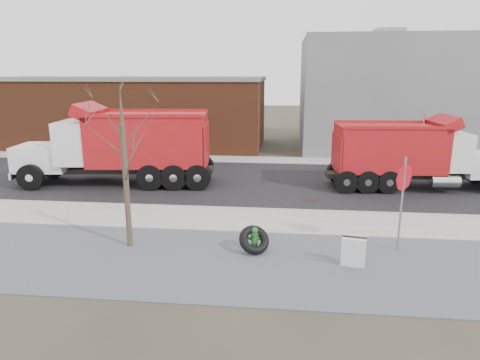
# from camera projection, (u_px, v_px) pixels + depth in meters

# --- Properties ---
(ground) EXTENTS (120.00, 120.00, 0.00)m
(ground) POSITION_uv_depth(u_px,v_px,m) (236.00, 223.00, 16.25)
(ground) COLOR #383328
(ground) RESTS_ON ground
(gravel_verge) EXTENTS (60.00, 5.00, 0.03)m
(gravel_verge) POSITION_uv_depth(u_px,v_px,m) (223.00, 262.00, 12.87)
(gravel_verge) COLOR slate
(gravel_verge) RESTS_ON ground
(sidewalk) EXTENTS (60.00, 2.50, 0.06)m
(sidewalk) POSITION_uv_depth(u_px,v_px,m) (237.00, 220.00, 16.48)
(sidewalk) COLOR #9E9B93
(sidewalk) RESTS_ON ground
(curb) EXTENTS (60.00, 0.15, 0.11)m
(curb) POSITION_uv_depth(u_px,v_px,m) (240.00, 209.00, 17.73)
(curb) COLOR #9E9B93
(curb) RESTS_ON ground
(road) EXTENTS (60.00, 9.40, 0.02)m
(road) POSITION_uv_depth(u_px,v_px,m) (250.00, 182.00, 22.32)
(road) COLOR black
(road) RESTS_ON ground
(far_sidewalk) EXTENTS (60.00, 2.00, 0.06)m
(far_sidewalk) POSITION_uv_depth(u_px,v_px,m) (257.00, 160.00, 27.81)
(far_sidewalk) COLOR #9E9B93
(far_sidewalk) RESTS_ON ground
(building_grey) EXTENTS (12.00, 10.00, 8.00)m
(building_grey) POSITION_uv_depth(u_px,v_px,m) (384.00, 94.00, 31.71)
(building_grey) COLOR gray
(building_grey) RESTS_ON ground
(building_brick) EXTENTS (20.20, 8.20, 5.30)m
(building_brick) POSITION_uv_depth(u_px,v_px,m) (132.00, 111.00, 33.01)
(building_brick) COLOR brown
(building_brick) RESTS_ON ground
(bare_tree) EXTENTS (3.20, 3.20, 5.20)m
(bare_tree) POSITION_uv_depth(u_px,v_px,m) (124.00, 147.00, 13.26)
(bare_tree) COLOR #382D23
(bare_tree) RESTS_ON ground
(fire_hydrant) EXTENTS (0.45, 0.43, 0.80)m
(fire_hydrant) POSITION_uv_depth(u_px,v_px,m) (254.00, 240.00, 13.64)
(fire_hydrant) COLOR #2D6C29
(fire_hydrant) RESTS_ON ground
(truck_tire) EXTENTS (1.27, 1.22, 0.90)m
(truck_tire) POSITION_uv_depth(u_px,v_px,m) (254.00, 240.00, 13.46)
(truck_tire) COLOR black
(truck_tire) RESTS_ON ground
(stop_sign) EXTENTS (0.63, 0.59, 3.07)m
(stop_sign) POSITION_uv_depth(u_px,v_px,m) (403.00, 189.00, 13.18)
(stop_sign) COLOR gray
(stop_sign) RESTS_ON ground
(sandwich_board) EXTENTS (0.76, 0.55, 0.96)m
(sandwich_board) POSITION_uv_depth(u_px,v_px,m) (353.00, 252.00, 12.39)
(sandwich_board) COLOR white
(sandwich_board) RESTS_ON ground
(dump_truck_red_a) EXTENTS (8.81, 2.99, 3.53)m
(dump_truck_red_a) POSITION_uv_depth(u_px,v_px,m) (412.00, 152.00, 20.69)
(dump_truck_red_a) COLOR black
(dump_truck_red_a) RESTS_ON ground
(dump_truck_red_b) EXTENTS (9.89, 3.70, 4.07)m
(dump_truck_red_b) POSITION_uv_depth(u_px,v_px,m) (123.00, 144.00, 21.40)
(dump_truck_red_b) COLOR black
(dump_truck_red_b) RESTS_ON ground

